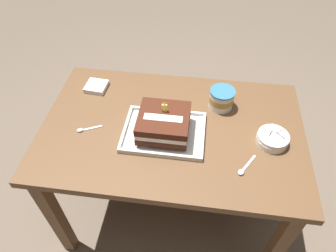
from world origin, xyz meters
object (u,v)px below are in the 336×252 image
bowl_stack (272,139)px  napkin_pile (96,86)px  birthday_cake (164,123)px  ice_cream_tub (222,99)px  serving_spoon_near_tray (83,130)px  serving_spoon_by_bowls (243,170)px  foil_tray (164,133)px

bowl_stack → napkin_pile: bearing=163.8°
bowl_stack → birthday_cake: bearing=-178.5°
birthday_cake → ice_cream_tub: size_ratio=1.83×
serving_spoon_near_tray → napkin_pile: napkin_pile is taller
serving_spoon_by_bowls → napkin_pile: bearing=150.3°
serving_spoon_by_bowls → napkin_pile: size_ratio=1.05×
bowl_stack → ice_cream_tub: size_ratio=1.15×
ice_cream_tub → napkin_pile: (-0.64, 0.05, -0.04)m
foil_tray → ice_cream_tub: size_ratio=3.03×
ice_cream_tub → serving_spoon_near_tray: ice_cream_tub is taller
foil_tray → napkin_pile: same height
serving_spoon_by_bowls → napkin_pile: (-0.74, 0.42, 0.01)m
serving_spoon_by_bowls → foil_tray: bearing=155.8°
birthday_cake → serving_spoon_by_bowls: bearing=-24.2°
napkin_pile → birthday_cake: bearing=-34.0°
foil_tray → bowl_stack: 0.48m
foil_tray → serving_spoon_by_bowls: 0.38m
serving_spoon_near_tray → serving_spoon_by_bowls: size_ratio=0.95×
foil_tray → serving_spoon_near_tray: size_ratio=3.25×
foil_tray → ice_cream_tub: (0.25, 0.22, 0.04)m
ice_cream_tub → napkin_pile: bearing=175.5°
birthday_cake → bowl_stack: size_ratio=1.60×
serving_spoon_near_tray → bowl_stack: bearing=2.8°
birthday_cake → serving_spoon_near_tray: (-0.37, -0.03, -0.07)m
ice_cream_tub → serving_spoon_by_bowls: size_ratio=1.02×
foil_tray → bowl_stack: bowl_stack is taller
ice_cream_tub → serving_spoon_by_bowls: 0.39m
serving_spoon_near_tray → serving_spoon_by_bowls: 0.73m
foil_tray → ice_cream_tub: bearing=40.9°
bowl_stack → serving_spoon_by_bowls: 0.21m
serving_spoon_near_tray → serving_spoon_by_bowls: (0.72, -0.13, 0.00)m
birthday_cake → serving_spoon_near_tray: size_ratio=1.97×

